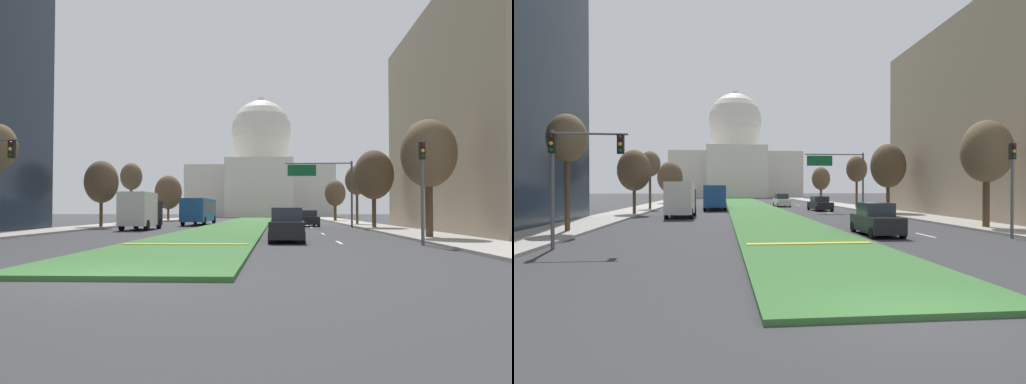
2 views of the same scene
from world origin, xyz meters
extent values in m
plane|color=#333335|center=(0.00, 59.00, 0.00)|extent=(260.00, 260.00, 0.00)
cube|color=#386B33|center=(0.00, 53.10, 0.07)|extent=(6.35, 106.20, 0.14)
cube|color=gold|center=(0.00, 10.97, 0.16)|extent=(5.71, 0.50, 0.04)
cube|color=silver|center=(7.47, 14.97, 0.00)|extent=(0.16, 2.40, 0.01)
cube|color=silver|center=(7.47, 24.58, 0.00)|extent=(0.16, 2.40, 0.01)
cube|color=silver|center=(7.47, 36.75, 0.00)|extent=(0.16, 2.40, 0.01)
cube|color=silver|center=(7.47, 44.11, 0.00)|extent=(0.16, 2.40, 0.01)
cube|color=silver|center=(7.47, 55.93, 0.00)|extent=(0.16, 2.40, 0.01)
cube|color=silver|center=(7.47, 63.50, 0.00)|extent=(0.16, 2.40, 0.01)
cube|color=silver|center=(7.47, 65.18, 0.00)|extent=(0.16, 2.40, 0.01)
cube|color=silver|center=(7.47, 77.19, 0.00)|extent=(0.16, 2.40, 0.01)
cube|color=#9E9991|center=(-13.77, 47.20, 0.07)|extent=(4.00, 106.20, 0.15)
cube|color=#9E9991|center=(13.77, 47.20, 0.07)|extent=(4.00, 106.20, 0.15)
cube|color=tan|center=(21.88, 27.26, 8.73)|extent=(12.22, 26.87, 17.46)
cube|color=beige|center=(0.00, 118.00, 6.19)|extent=(35.37, 25.96, 12.39)
cube|color=beige|center=(0.00, 103.02, 6.81)|extent=(15.56, 4.00, 13.62)
cylinder|color=beige|center=(0.00, 118.00, 16.01)|extent=(14.24, 14.24, 7.25)
sphere|color=beige|center=(0.00, 118.00, 22.32)|extent=(15.35, 15.35, 15.35)
cylinder|color=beige|center=(0.00, 118.00, 29.22)|extent=(1.80, 1.80, 3.00)
cube|color=black|center=(-8.39, 11.40, 4.60)|extent=(0.28, 0.24, 0.84)
sphere|color=#510F0F|center=(-8.39, 11.26, 4.88)|extent=(0.18, 0.18, 0.18)
sphere|color=#F2A51E|center=(-8.39, 11.26, 4.60)|extent=(0.18, 0.18, 0.18)
sphere|color=#0F4219|center=(-8.39, 11.26, 4.32)|extent=(0.18, 0.18, 0.18)
cylinder|color=#515456|center=(11.27, 12.92, 2.60)|extent=(0.16, 0.16, 5.20)
cube|color=black|center=(11.27, 12.92, 4.60)|extent=(0.28, 0.24, 0.84)
sphere|color=#510F0F|center=(11.27, 12.78, 4.88)|extent=(0.18, 0.18, 0.18)
sphere|color=#F2A51E|center=(11.27, 12.78, 4.60)|extent=(0.18, 0.18, 0.18)
sphere|color=#0F4219|center=(11.27, 12.78, 4.32)|extent=(0.18, 0.18, 0.18)
cylinder|color=#515456|center=(11.47, 37.71, 3.25)|extent=(0.20, 0.20, 6.50)
cylinder|color=#515456|center=(8.22, 37.71, 6.30)|extent=(6.49, 0.12, 0.12)
cube|color=#146033|center=(6.60, 37.66, 5.60)|extent=(2.80, 0.08, 1.10)
cylinder|color=#4C3823|center=(13.07, 17.96, 2.02)|extent=(0.43, 0.43, 4.03)
ellipsoid|color=brown|center=(13.07, 17.96, 5.04)|extent=(3.21, 3.21, 4.01)
cylinder|color=#4C3823|center=(-12.43, 35.04, 1.68)|extent=(0.31, 0.31, 3.37)
ellipsoid|color=brown|center=(-12.43, 35.04, 4.37)|extent=(3.20, 3.20, 4.00)
cylinder|color=#4C3823|center=(12.97, 34.31, 1.90)|extent=(0.37, 0.37, 3.80)
ellipsoid|color=brown|center=(12.97, 34.31, 4.92)|extent=(3.58, 3.58, 4.48)
cylinder|color=#4C3823|center=(-12.57, 45.27, 2.39)|extent=(0.29, 0.29, 4.78)
ellipsoid|color=brown|center=(-12.57, 45.27, 5.56)|extent=(2.50, 2.50, 3.12)
cylinder|color=#4C3823|center=(13.15, 45.18, 2.11)|extent=(0.29, 0.29, 4.23)
ellipsoid|color=brown|center=(13.15, 45.18, 5.06)|extent=(2.66, 2.66, 3.32)
cylinder|color=#4C3823|center=(-12.38, 64.08, 1.55)|extent=(0.34, 0.34, 3.10)
ellipsoid|color=brown|center=(-12.38, 64.08, 4.39)|extent=(4.11, 4.11, 5.14)
cylinder|color=#4C3823|center=(12.77, 63.47, 1.62)|extent=(0.43, 0.43, 3.25)
ellipsoid|color=brown|center=(12.77, 63.47, 4.22)|extent=(3.10, 3.10, 3.87)
cube|color=black|center=(4.72, 15.27, 0.66)|extent=(1.93, 4.51, 0.89)
cube|color=#282D38|center=(4.73, 15.45, 1.47)|extent=(1.65, 2.19, 0.73)
cylinder|color=black|center=(5.50, 13.46, 0.32)|extent=(0.24, 0.65, 0.64)
cylinder|color=black|center=(3.85, 13.51, 0.32)|extent=(0.24, 0.65, 0.64)
cylinder|color=black|center=(5.60, 17.03, 0.32)|extent=(0.24, 0.65, 0.64)
cylinder|color=black|center=(3.94, 17.07, 0.32)|extent=(0.24, 0.65, 0.64)
cube|color=black|center=(7.37, 40.78, 0.62)|extent=(2.18, 4.58, 0.80)
cube|color=#282D38|center=(7.36, 40.96, 1.35)|extent=(1.81, 2.25, 0.65)
cylinder|color=black|center=(8.35, 39.05, 0.32)|extent=(0.26, 0.65, 0.64)
cylinder|color=black|center=(6.61, 38.94, 0.32)|extent=(0.26, 0.65, 0.64)
cylinder|color=black|center=(8.13, 42.62, 0.32)|extent=(0.26, 0.65, 0.64)
cylinder|color=black|center=(6.39, 42.51, 0.32)|extent=(0.26, 0.65, 0.64)
cube|color=silver|center=(4.44, 51.80, 0.66)|extent=(1.99, 4.37, 0.88)
cube|color=#282D38|center=(4.44, 51.97, 1.46)|extent=(1.68, 2.13, 0.72)
cylinder|color=black|center=(5.34, 50.14, 0.32)|extent=(0.25, 0.65, 0.64)
cylinder|color=black|center=(3.69, 50.07, 0.32)|extent=(0.25, 0.65, 0.64)
cylinder|color=black|center=(5.20, 53.53, 0.32)|extent=(0.25, 0.65, 0.64)
cylinder|color=black|center=(3.55, 53.46, 0.32)|extent=(0.25, 0.65, 0.64)
cube|color=black|center=(-7.61, 33.57, 1.45)|extent=(2.30, 2.00, 2.20)
cube|color=silver|center=(-7.61, 30.37, 1.80)|extent=(2.30, 4.40, 2.80)
cylinder|color=black|center=(-8.66, 33.57, 0.45)|extent=(0.30, 0.90, 0.90)
cylinder|color=black|center=(-6.56, 33.57, 0.45)|extent=(0.30, 0.90, 0.90)
cylinder|color=black|center=(-8.66, 29.27, 0.45)|extent=(0.30, 0.90, 0.90)
cylinder|color=black|center=(-6.56, 29.27, 0.45)|extent=(0.30, 0.90, 0.90)
cube|color=#1E4C8C|center=(-4.72, 45.37, 1.70)|extent=(2.50, 11.00, 2.50)
cube|color=#232833|center=(-4.72, 45.37, 2.05)|extent=(2.52, 10.12, 0.90)
cylinder|color=black|center=(-5.87, 49.67, 0.50)|extent=(0.32, 1.00, 1.00)
cylinder|color=black|center=(-3.57, 49.67, 0.50)|extent=(0.32, 1.00, 1.00)
cylinder|color=black|center=(-5.87, 41.47, 0.50)|extent=(0.32, 1.00, 1.00)
cylinder|color=black|center=(-3.57, 41.47, 0.50)|extent=(0.32, 1.00, 1.00)
camera|label=1|loc=(4.22, -11.96, 1.72)|focal=35.48mm
camera|label=2|loc=(-3.97, -8.29, 2.70)|focal=30.36mm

